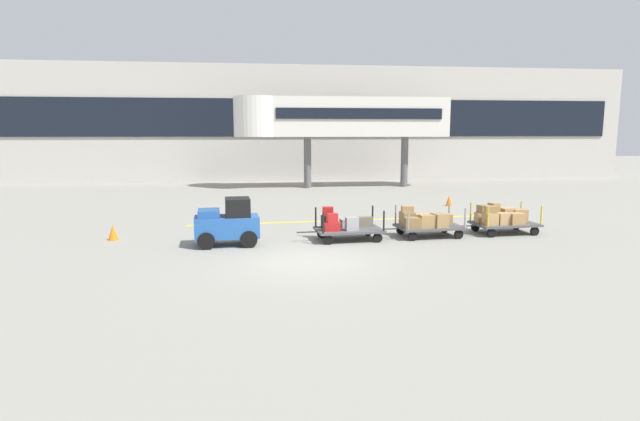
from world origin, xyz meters
name	(u,v)px	position (x,y,z in m)	size (l,w,h in m)	color
ground_plane	(308,261)	(0.00, 0.00, 0.00)	(120.00, 120.00, 0.00)	gray
apron_lead_line	(365,220)	(3.16, 6.89, 0.00)	(15.00, 0.20, 0.01)	yellow
terminal_building	(273,124)	(0.00, 25.98, 4.37)	(56.25, 2.51, 8.73)	#BCB7AD
jet_bridge	(333,118)	(3.75, 19.99, 4.67)	(14.30, 3.00, 6.03)	silver
baggage_tug	(228,223)	(-2.43, 2.52, 0.75)	(2.18, 1.37, 1.58)	#2659A5
baggage_cart_lead	(345,226)	(1.60, 2.86, 0.50)	(3.05, 1.57, 1.14)	#4C4C4F
baggage_cart_middle	(427,222)	(4.62, 3.05, 0.54)	(3.05, 1.57, 1.11)	#4C4C4F
baggage_cart_tail	(502,218)	(7.63, 3.32, 0.57)	(3.05, 1.57, 1.11)	#4C4C4F
safety_cone_near	(449,200)	(8.36, 10.53, 0.28)	(0.36, 0.36, 0.55)	orange
safety_cone_far	(113,232)	(-6.46, 3.84, 0.28)	(0.36, 0.36, 0.55)	orange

